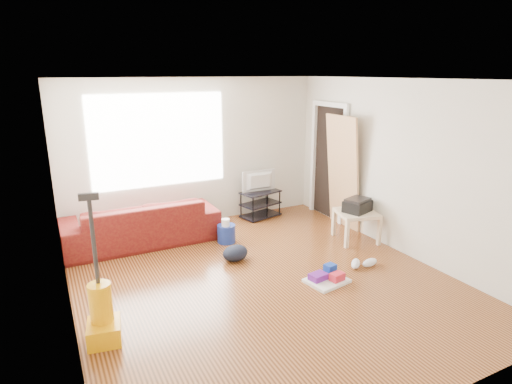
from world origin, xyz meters
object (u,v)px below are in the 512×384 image
sofa (143,243)px  backpack (235,260)px  bucket (227,242)px  cleaning_tray (327,278)px  vacuum (102,314)px  tv_stand (260,204)px  side_table (357,216)px

sofa → backpack: (1.03, -1.24, 0.00)m
sofa → backpack: sofa is taller
bucket → backpack: (-0.15, -0.67, 0.00)m
sofa → bucket: (1.18, -0.57, 0.00)m
backpack → cleaning_tray: bearing=-77.0°
backpack → vacuum: bearing=-171.8°
tv_stand → side_table: (0.82, -1.69, 0.15)m
side_table → cleaning_tray: (-1.24, -0.95, -0.35)m
sofa → cleaning_tray: size_ratio=4.16×
bucket → vacuum: (-2.09, -1.78, 0.28)m
cleaning_tray → backpack: 1.37m
tv_stand → vacuum: size_ratio=0.52×
vacuum → sofa: bearing=78.3°
cleaning_tray → vacuum: bearing=179.8°
vacuum → tv_stand: bearing=49.4°
sofa → vacuum: (-0.91, -2.35, 0.28)m
tv_stand → side_table: tv_stand is taller
vacuum → cleaning_tray: bearing=9.2°
side_table → cleaning_tray: 1.59m
cleaning_tray → backpack: size_ratio=1.43×
bucket → side_table: bearing=-24.4°
side_table → vacuum: bearing=-166.7°
tv_stand → vacuum: bearing=-153.7°
bucket → sofa: bearing=154.1°
cleaning_tray → backpack: (-0.78, 1.12, -0.05)m
tv_stand → backpack: bearing=-141.8°
tv_stand → bucket: size_ratio=2.74×
tv_stand → vacuum: vacuum is taller
side_table → sofa: bearing=155.0°
bucket → backpack: bucket is taller
bucket → vacuum: 2.76m
cleaning_tray → vacuum: 2.72m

